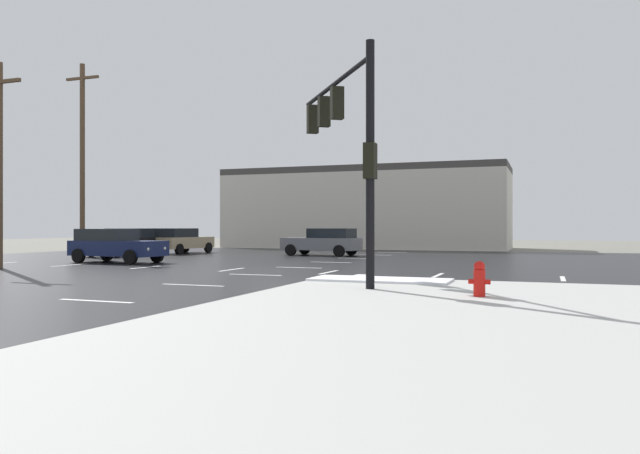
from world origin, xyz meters
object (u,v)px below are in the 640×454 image
object	(u,v)px
traffic_signal_mast	(345,129)
sedan_tan	(181,240)
sedan_black	(125,241)
fire_hydrant	(479,279)
sedan_grey	(324,241)
utility_pole_far	(82,156)
sedan_navy	(115,245)

from	to	relation	value
traffic_signal_mast	sedan_tan	world-z (taller)	traffic_signal_mast
sedan_black	fire_hydrant	bearing A→B (deg)	55.55
sedan_grey	sedan_tan	bearing A→B (deg)	7.47
fire_hydrant	utility_pole_far	size ratio (longest dim) A/B	0.07
fire_hydrant	utility_pole_far	distance (m)	27.34
sedan_tan	sedan_black	bearing A→B (deg)	163.77
sedan_grey	sedan_black	world-z (taller)	same
traffic_signal_mast	sedan_black	world-z (taller)	traffic_signal_mast
sedan_tan	utility_pole_far	world-z (taller)	utility_pole_far
sedan_navy	sedan_grey	xyz separation A→B (m)	(6.78, 9.98, 0.00)
traffic_signal_mast	sedan_black	bearing A→B (deg)	18.06
sedan_black	utility_pole_far	bearing A→B (deg)	-43.84
fire_hydrant	sedan_navy	xyz separation A→B (m)	(-17.52, 9.46, 0.32)
sedan_tan	sedan_navy	xyz separation A→B (m)	(2.66, -9.54, 0.00)
sedan_tan	sedan_grey	distance (m)	9.45
fire_hydrant	sedan_grey	xyz separation A→B (m)	(-10.74, 19.44, 0.32)
sedan_black	utility_pole_far	size ratio (longest dim) A/B	0.42
sedan_navy	sedan_grey	distance (m)	12.06
traffic_signal_mast	sedan_grey	world-z (taller)	traffic_signal_mast
sedan_navy	sedan_grey	world-z (taller)	same
utility_pole_far	sedan_navy	bearing A→B (deg)	-36.67
fire_hydrant	sedan_black	xyz separation A→B (m)	(-21.52, 15.27, 0.32)
sedan_navy	fire_hydrant	bearing A→B (deg)	-24.69
traffic_signal_mast	fire_hydrant	world-z (taller)	traffic_signal_mast
sedan_black	utility_pole_far	world-z (taller)	utility_pole_far
fire_hydrant	sedan_tan	size ratio (longest dim) A/B	0.17
utility_pole_far	traffic_signal_mast	bearing A→B (deg)	-30.25
sedan_grey	sedan_black	bearing A→B (deg)	25.95
traffic_signal_mast	utility_pole_far	world-z (taller)	utility_pole_far
sedan_grey	utility_pole_far	bearing A→B (deg)	29.87
sedan_black	utility_pole_far	xyz separation A→B (m)	(-1.61, -1.63, 4.81)
sedan_grey	utility_pole_far	xyz separation A→B (m)	(-12.39, -5.80, 4.81)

